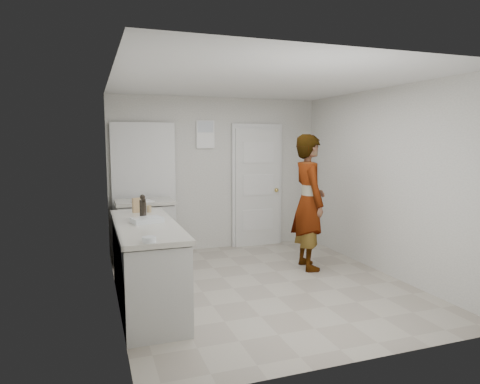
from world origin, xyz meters
name	(u,v)px	position (x,y,z in m)	size (l,w,h in m)	color
ground	(262,285)	(0.00, 0.00, 0.00)	(4.00, 4.00, 0.00)	gray
room_shell	(208,188)	(-0.17, 1.95, 1.02)	(4.00, 4.00, 4.00)	#B0AFA6
main_counter	(147,268)	(-1.45, -0.20, 0.43)	(0.64, 1.96, 0.93)	#B1B1AD
side_counter	(145,233)	(-1.25, 1.55, 0.43)	(0.84, 0.61, 0.93)	#B1B1AD
person	(309,202)	(0.89, 0.47, 0.95)	(0.69, 0.45, 1.89)	silver
cake_mix_box	(137,205)	(-1.46, 0.50, 1.02)	(0.11, 0.05, 0.18)	tan
spice_jar	(149,209)	(-1.32, 0.47, 0.97)	(0.06, 0.06, 0.09)	tan
oil_cruet_a	(143,208)	(-1.45, 0.02, 1.06)	(0.07, 0.07, 0.28)	black
oil_cruet_b	(144,209)	(-1.45, -0.05, 1.05)	(0.06, 0.06, 0.26)	black
baking_dish	(147,220)	(-1.43, -0.19, 0.95)	(0.36, 0.29, 0.06)	silver
egg_bowl	(149,239)	(-1.53, -1.10, 0.95)	(0.12, 0.12, 0.05)	silver
papers	(143,201)	(-1.27, 1.47, 0.93)	(0.23, 0.30, 0.01)	white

